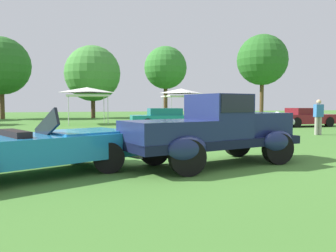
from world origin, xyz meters
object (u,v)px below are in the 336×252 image
(neighbor_convertible, at_px, (41,147))
(canopy_tent_right_field, at_px, (181,92))
(show_car_teal, at_px, (167,118))
(canopy_tent_center_field, at_px, (87,91))
(feature_pickup_truck, at_px, (215,129))
(spectator_near_truck, at_px, (318,116))
(spectator_between_cars, at_px, (223,114))
(show_car_burgundy, at_px, (305,117))
(spectator_by_row, at_px, (229,119))

(neighbor_convertible, height_order, canopy_tent_right_field, canopy_tent_right_field)
(neighbor_convertible, bearing_deg, show_car_teal, 62.73)
(canopy_tent_center_field, bearing_deg, feature_pickup_truck, -83.72)
(spectator_near_truck, bearing_deg, spectator_between_cars, 130.45)
(neighbor_convertible, distance_m, show_car_burgundy, 19.20)
(feature_pickup_truck, relative_size, spectator_by_row, 2.77)
(show_car_teal, height_order, spectator_between_cars, spectator_between_cars)
(feature_pickup_truck, distance_m, spectator_near_truck, 9.97)
(feature_pickup_truck, distance_m, show_car_teal, 12.61)
(spectator_near_truck, xyz_separation_m, canopy_tent_center_field, (-10.04, 12.15, 1.51))
(spectator_by_row, xyz_separation_m, canopy_tent_center_field, (-4.41, 13.97, 1.51))
(spectator_near_truck, height_order, canopy_tent_right_field, canopy_tent_right_field)
(show_car_burgundy, bearing_deg, neighbor_convertible, -144.13)
(feature_pickup_truck, bearing_deg, spectator_by_row, 59.13)
(feature_pickup_truck, xyz_separation_m, show_car_burgundy, (11.61, 11.22, -0.27))
(neighbor_convertible, xyz_separation_m, spectator_near_truck, (12.01, 5.91, 0.34))
(neighbor_convertible, relative_size, show_car_teal, 0.97)
(feature_pickup_truck, height_order, spectator_between_cars, feature_pickup_truck)
(feature_pickup_truck, bearing_deg, neighbor_convertible, -179.54)
(neighbor_convertible, distance_m, canopy_tent_right_field, 20.29)
(feature_pickup_truck, relative_size, spectator_between_cars, 2.77)
(neighbor_convertible, height_order, spectator_by_row, spectator_by_row)
(neighbor_convertible, distance_m, show_car_teal, 13.95)
(neighbor_convertible, relative_size, canopy_tent_right_field, 1.64)
(spectator_between_cars, bearing_deg, show_car_burgundy, 13.34)
(show_car_burgundy, height_order, canopy_tent_right_field, canopy_tent_right_field)
(neighbor_convertible, relative_size, spectator_by_row, 2.62)
(feature_pickup_truck, bearing_deg, canopy_tent_right_field, 73.57)
(feature_pickup_truck, bearing_deg, show_car_teal, 78.80)
(show_car_burgundy, bearing_deg, canopy_tent_right_field, 133.24)
(feature_pickup_truck, relative_size, show_car_teal, 1.02)
(spectator_between_cars, bearing_deg, show_car_teal, 131.38)
(canopy_tent_center_field, bearing_deg, spectator_by_row, -72.50)
(spectator_between_cars, bearing_deg, neighbor_convertible, -132.40)
(feature_pickup_truck, relative_size, canopy_tent_center_field, 1.57)
(neighbor_convertible, relative_size, show_car_burgundy, 1.07)
(spectator_by_row, bearing_deg, neighbor_convertible, -147.31)
(canopy_tent_right_field, bearing_deg, canopy_tent_center_field, 179.32)
(neighbor_convertible, distance_m, spectator_between_cars, 13.07)
(spectator_between_cars, relative_size, spectator_by_row, 1.00)
(feature_pickup_truck, height_order, spectator_by_row, feature_pickup_truck)
(spectator_between_cars, xyz_separation_m, canopy_tent_right_field, (0.42, 8.32, 1.51))
(show_car_burgundy, bearing_deg, spectator_near_truck, -123.60)
(feature_pickup_truck, bearing_deg, canopy_tent_center_field, 96.28)
(show_car_teal, relative_size, canopy_tent_center_field, 1.54)
(canopy_tent_right_field, bearing_deg, spectator_near_truck, -77.07)
(feature_pickup_truck, relative_size, show_car_burgundy, 1.13)
(show_car_teal, bearing_deg, spectator_between_cars, -48.62)
(spectator_near_truck, bearing_deg, show_car_burgundy, 56.40)
(feature_pickup_truck, height_order, show_car_burgundy, feature_pickup_truck)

